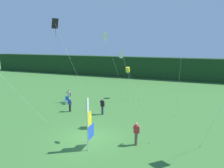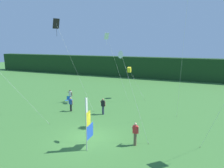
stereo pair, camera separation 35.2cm
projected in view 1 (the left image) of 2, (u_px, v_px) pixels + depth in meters
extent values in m
plane|color=#3D7533|center=(89.00, 138.00, 15.15)|extent=(120.00, 120.00, 0.00)
cube|color=#193819|center=(148.00, 68.00, 40.91)|extent=(80.00, 2.40, 4.39)
cylinder|color=#B7B7BC|center=(87.00, 125.00, 12.99)|extent=(0.06, 0.06, 3.79)
cube|color=blue|center=(91.00, 131.00, 13.61)|extent=(0.02, 0.97, 1.01)
cube|color=yellow|center=(89.00, 119.00, 13.24)|extent=(0.02, 0.60, 1.01)
cube|color=white|center=(88.00, 105.00, 12.86)|extent=(0.02, 0.23, 1.01)
cylinder|color=#B7B2A3|center=(69.00, 99.00, 24.22)|extent=(0.22, 0.22, 0.83)
cube|color=white|center=(69.00, 94.00, 24.08)|extent=(0.36, 0.20, 0.53)
sphere|color=brown|center=(69.00, 91.00, 24.00)|extent=(0.20, 0.20, 0.20)
cylinder|color=brown|center=(67.00, 93.00, 24.20)|extent=(0.09, 0.48, 0.42)
cylinder|color=brown|center=(70.00, 94.00, 24.02)|extent=(0.09, 0.14, 0.56)
cylinder|color=black|center=(70.00, 108.00, 20.95)|extent=(0.22, 0.22, 0.81)
cube|color=#284CA8|center=(70.00, 102.00, 20.81)|extent=(0.36, 0.20, 0.53)
sphere|color=tan|center=(70.00, 99.00, 20.73)|extent=(0.20, 0.20, 0.20)
cylinder|color=tan|center=(68.00, 101.00, 20.93)|extent=(0.09, 0.48, 0.42)
cylinder|color=tan|center=(72.00, 103.00, 20.75)|extent=(0.09, 0.14, 0.56)
cylinder|color=#2D334C|center=(102.00, 110.00, 20.08)|extent=(0.22, 0.22, 0.89)
cube|color=black|center=(102.00, 103.00, 19.92)|extent=(0.36, 0.20, 0.60)
sphere|color=#A37556|center=(102.00, 100.00, 19.83)|extent=(0.20, 0.20, 0.20)
cylinder|color=#A37556|center=(101.00, 102.00, 20.04)|extent=(0.09, 0.48, 0.42)
cylinder|color=#A37556|center=(104.00, 104.00, 19.86)|extent=(0.09, 0.14, 0.56)
cylinder|color=brown|center=(136.00, 139.00, 14.04)|extent=(0.22, 0.22, 0.94)
cube|color=red|center=(136.00, 129.00, 13.88)|extent=(0.36, 0.20, 0.57)
sphere|color=tan|center=(136.00, 124.00, 13.79)|extent=(0.20, 0.20, 0.20)
cylinder|color=tan|center=(133.00, 128.00, 14.00)|extent=(0.09, 0.48, 0.42)
cylinder|color=tan|center=(139.00, 130.00, 13.82)|extent=(0.09, 0.14, 0.56)
cylinder|color=#BCBCC1|center=(63.00, 103.00, 23.47)|extent=(0.03, 0.03, 0.42)
cylinder|color=#BCBCC1|center=(67.00, 103.00, 23.31)|extent=(0.03, 0.03, 0.42)
cylinder|color=#BCBCC1|center=(66.00, 101.00, 23.91)|extent=(0.03, 0.03, 0.42)
cylinder|color=#BCBCC1|center=(69.00, 102.00, 23.75)|extent=(0.03, 0.03, 0.42)
cube|color=#1E66B2|center=(66.00, 100.00, 23.56)|extent=(0.48, 0.48, 0.03)
cube|color=#1E66B2|center=(67.00, 98.00, 23.74)|extent=(0.48, 0.03, 0.44)
cylinder|color=brown|center=(200.00, 146.00, 13.89)|extent=(0.03, 0.03, 0.08)
cylinder|color=brown|center=(149.00, 143.00, 14.33)|extent=(0.03, 0.03, 0.08)
cylinder|color=silver|center=(136.00, 100.00, 14.13)|extent=(2.23, 0.24, 6.46)
cone|color=white|center=(122.00, 55.00, 13.93)|extent=(0.60, 0.50, 0.57)
cylinder|color=brown|center=(176.00, 116.00, 19.74)|extent=(0.03, 0.03, 0.08)
cylinder|color=silver|center=(181.00, 59.00, 17.80)|extent=(0.25, 1.54, 11.63)
cylinder|color=brown|center=(127.00, 101.00, 24.68)|extent=(0.03, 0.03, 0.08)
cylinder|color=silver|center=(117.00, 70.00, 23.99)|extent=(2.72, 0.68, 8.09)
cube|color=white|center=(105.00, 36.00, 23.28)|extent=(0.59, 0.62, 0.74)
cylinder|color=white|center=(105.00, 42.00, 23.44)|extent=(0.02, 0.02, 0.70)
cylinder|color=brown|center=(49.00, 124.00, 17.64)|extent=(0.03, 0.03, 0.08)
cylinder|color=silver|center=(23.00, 98.00, 16.37)|extent=(2.93, 2.58, 5.51)
cylinder|color=brown|center=(93.00, 111.00, 20.97)|extent=(0.03, 0.03, 0.08)
cylinder|color=silver|center=(75.00, 70.00, 19.93)|extent=(3.22, 1.38, 9.14)
cube|color=black|center=(55.00, 23.00, 18.88)|extent=(0.51, 0.75, 0.96)
cylinder|color=black|center=(56.00, 32.00, 19.05)|extent=(0.02, 0.02, 0.70)
cylinder|color=brown|center=(143.00, 100.00, 25.31)|extent=(0.03, 0.03, 0.08)
cylinder|color=silver|center=(135.00, 85.00, 25.50)|extent=(2.29, 0.45, 3.83)
cube|color=yellow|center=(128.00, 70.00, 25.68)|extent=(0.44, 0.58, 0.72)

